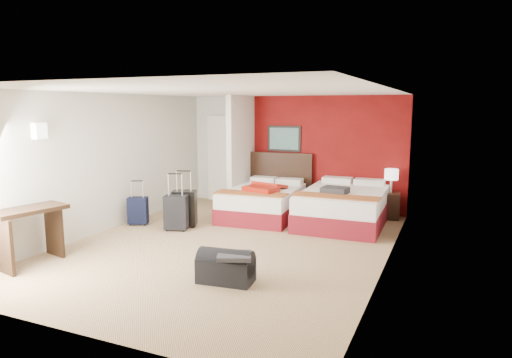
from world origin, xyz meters
The scene contains 17 objects.
ground centered at (0.00, 0.00, 0.00)m, with size 6.50×6.50×0.00m, color tan.
room_walls centered at (-1.40, 1.42, 1.26)m, with size 5.02×6.52×2.50m.
red_accent_panel centered at (0.75, 3.23, 1.25)m, with size 3.50×0.04×2.50m, color maroon.
partition_wall centered at (-1.00, 2.61, 1.25)m, with size 0.12×1.20×2.50m, color silver.
entry_door centered at (-1.75, 3.20, 1.02)m, with size 0.82×0.06×2.05m, color silver.
bed_left centered at (-0.23, 2.02, 0.30)m, with size 1.38×1.98×0.59m, color white.
bed_right centered at (1.41, 2.13, 0.33)m, with size 1.53×2.19×0.66m, color silver.
red_suitcase_open centered at (-0.13, 1.92, 0.65)m, with size 0.64×0.89×0.11m, color #A71B0E.
jacket_bundle centered at (1.31, 1.83, 0.71)m, with size 0.47×0.38×0.11m, color #333438.
nightstand centered at (2.19, 2.94, 0.27)m, with size 0.38×0.38×0.53m, color black.
table_lamp centered at (2.19, 2.94, 0.78)m, with size 0.27×0.27×0.49m, color silver.
suitcase_black centered at (-1.31, 0.75, 0.33)m, with size 0.44×0.28×0.66m, color black.
suitcase_charcoal centered at (-1.31, 0.45, 0.31)m, with size 0.42×0.26×0.62m, color black.
suitcase_navy centered at (-2.20, 0.49, 0.25)m, with size 0.37×0.22×0.51m, color black.
duffel_bag centered at (0.69, -1.43, 0.18)m, with size 0.71×0.38×0.36m, color black.
jacket_draped centered at (0.84, -1.48, 0.39)m, with size 0.42×0.36×0.06m, color #35353A.
desk centered at (-2.21, -1.93, 0.42)m, with size 0.50×1.00×0.83m, color black.
Camera 1 is at (3.30, -6.44, 2.25)m, focal length 31.91 mm.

